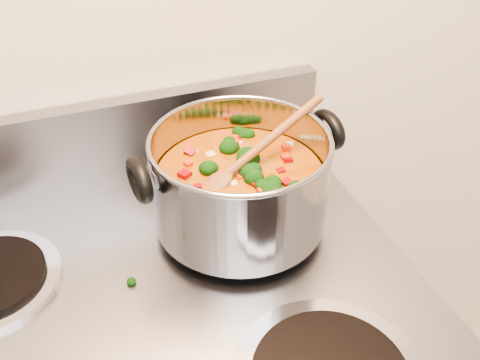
% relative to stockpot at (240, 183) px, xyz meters
% --- Properties ---
extents(stockpot, '(0.33, 0.27, 0.16)m').
position_rel_stockpot_xyz_m(stockpot, '(0.00, 0.00, 0.00)').
color(stockpot, '#929299').
rests_on(stockpot, electric_range).
extents(wooden_spoon, '(0.23, 0.10, 0.10)m').
position_rel_stockpot_xyz_m(wooden_spoon, '(0.01, 0.00, 0.04)').
color(wooden_spoon, brown).
rests_on(wooden_spoon, stockpot).
extents(cooktop_crumbs, '(0.14, 0.32, 0.01)m').
position_rel_stockpot_xyz_m(cooktop_crumbs, '(-0.09, 0.03, -0.08)').
color(cooktop_crumbs, black).
rests_on(cooktop_crumbs, electric_range).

